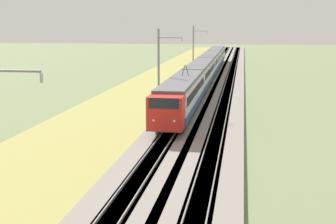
# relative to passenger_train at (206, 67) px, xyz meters

# --- Properties ---
(ballast_main) EXTENTS (240.00, 4.40, 0.30)m
(ballast_main) POSITION_rel_passenger_train_xyz_m (-15.28, 0.00, -2.17)
(ballast_main) COLOR gray
(ballast_main) RESTS_ON ground
(ballast_adjacent) EXTENTS (240.00, 4.40, 0.30)m
(ballast_adjacent) POSITION_rel_passenger_train_xyz_m (-15.28, -3.83, -2.17)
(ballast_adjacent) COLOR gray
(ballast_adjacent) RESTS_ON ground
(track_main) EXTENTS (240.00, 1.57, 0.45)m
(track_main) POSITION_rel_passenger_train_xyz_m (-15.28, 0.00, -2.16)
(track_main) COLOR #4C4238
(track_main) RESTS_ON ground
(track_adjacent) EXTENTS (240.00, 1.57, 0.45)m
(track_adjacent) POSITION_rel_passenger_train_xyz_m (-15.28, -3.83, -2.16)
(track_adjacent) COLOR #4C4238
(track_adjacent) RESTS_ON ground
(grass_verge) EXTENTS (240.00, 10.67, 0.12)m
(grass_verge) POSITION_rel_passenger_train_xyz_m (-15.28, 7.06, -2.26)
(grass_verge) COLOR #99934C
(grass_verge) RESTS_ON ground
(passenger_train) EXTENTS (78.93, 2.90, 4.97)m
(passenger_train) POSITION_rel_passenger_train_xyz_m (0.00, 0.00, 0.00)
(passenger_train) COLOR red
(passenger_train) RESTS_ON ground
(catenary_mast_mid) EXTENTS (0.22, 2.56, 8.61)m
(catenary_mast_mid) POSITION_rel_passenger_train_xyz_m (-26.90, 2.64, 2.12)
(catenary_mast_mid) COLOR slate
(catenary_mast_mid) RESTS_ON ground
(catenary_mast_far) EXTENTS (0.22, 2.56, 8.74)m
(catenary_mast_far) POSITION_rel_passenger_train_xyz_m (6.51, 2.64, 2.19)
(catenary_mast_far) COLOR slate
(catenary_mast_far) RESTS_ON ground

